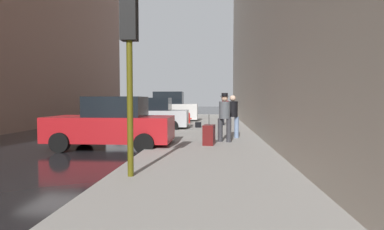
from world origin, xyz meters
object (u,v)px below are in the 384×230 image
Objects in this scene: parked_white_van at (167,109)px; traffic_light at (129,46)px; fire_hydrant at (188,118)px; pedestrian_with_beanie at (225,115)px; rolling_suitcase at (209,135)px; pedestrian_in_jeans at (233,114)px; pedestrian_in_red_jacket at (225,109)px; parked_silver_sedan at (150,115)px; parked_red_hatchback at (112,124)px; duffel_bag at (198,125)px.

parked_white_van is 1.29× the size of traffic_light.
pedestrian_with_beanie reaches higher than fire_hydrant.
pedestrian_in_jeans is at bearing 64.48° from rolling_suitcase.
pedestrian_with_beanie is 7.06m from pedestrian_in_red_jacket.
parked_silver_sedan is 10.50m from traffic_light.
pedestrian_with_beanie is at bearing -92.15° from pedestrian_in_red_jacket.
parked_silver_sedan is 6.76m from rolling_suitcase.
traffic_light is at bearing -111.08° from pedestrian_in_jeans.
parked_red_hatchback is at bearing -154.92° from pedestrian_in_jeans.
fire_hydrant is 9.25m from rolling_suitcase.
fire_hydrant is at bearing 99.52° from rolling_suitcase.
traffic_light is (1.85, -15.73, 1.73)m from parked_white_van.
traffic_light is (1.85, -10.16, 1.91)m from parked_silver_sedan.
duffel_bag is at bearing 102.85° from pedestrian_with_beanie.
pedestrian_with_beanie reaches higher than rolling_suitcase.
parked_red_hatchback is 8.92m from pedestrian_in_red_jacket.
duffel_bag is at bearing 110.08° from pedestrian_in_jeans.
pedestrian_in_red_jacket is at bearing -41.22° from parked_white_van.
pedestrian_in_red_jacket is at bearing 84.06° from rolling_suitcase.
pedestrian_in_red_jacket is (4.15, 1.94, 0.26)m from parked_silver_sedan.
parked_silver_sedan is 4.58m from pedestrian_in_red_jacket.
parked_silver_sedan is at bearing 127.19° from pedestrian_with_beanie.
pedestrian_in_jeans is at bearing 68.92° from traffic_light.
pedestrian_in_jeans reaches higher than duffel_bag.
parked_white_van is 10.55× the size of duffel_bag.
pedestrian_with_beanie is at bearing -77.15° from duffel_bag.
parked_red_hatchback is at bearing -178.43° from rolling_suitcase.
parked_white_van reaches higher than fire_hydrant.
rolling_suitcase is at bearing -126.14° from pedestrian_with_beanie.
fire_hydrant is 2.76m from pedestrian_in_red_jacket.
duffel_bag is (2.60, 0.51, -0.56)m from parked_silver_sedan.
pedestrian_in_red_jacket is 5.91m from pedestrian_in_jeans.
parked_red_hatchback is 2.38× the size of pedestrian_with_beanie.
pedestrian_in_red_jacket is at bearing 25.07° from parked_silver_sedan.
pedestrian_in_red_jacket reaches higher than parked_silver_sedan.
pedestrian_with_beanie is at bearing 53.86° from rolling_suitcase.
parked_white_van reaches higher than rolling_suitcase.
pedestrian_with_beanie is (2.03, 5.04, -1.62)m from traffic_light.
fire_hydrant is (1.80, 9.22, -0.35)m from parked_red_hatchback.
parked_white_van is at bearing 117.18° from duffel_bag.
traffic_light reaches higher than fire_hydrant.
rolling_suitcase is at bearing -80.48° from fire_hydrant.
pedestrian_with_beanie reaches higher than pedestrian_in_jeans.
parked_red_hatchback is 3.98m from pedestrian_with_beanie.
pedestrian_in_jeans is at bearing -71.40° from fire_hydrant.
traffic_light is 2.03× the size of pedestrian_with_beanie.
parked_silver_sedan is at bearing -168.80° from duffel_bag.
parked_white_van is 4.46× the size of rolling_suitcase.
pedestrian_with_beanie is 1.04× the size of pedestrian_in_red_jacket.
traffic_light is 10.98m from duffel_bag.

